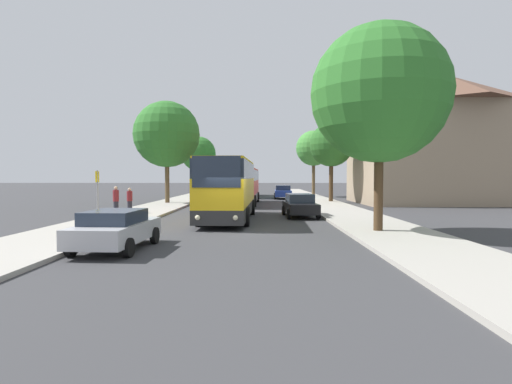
{
  "coord_description": "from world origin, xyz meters",
  "views": [
    {
      "loc": [
        1.2,
        -18.71,
        2.52
      ],
      "look_at": [
        0.9,
        12.59,
        1.34
      ],
      "focal_mm": 28.0,
      "sensor_mm": 36.0,
      "label": 1
    }
  ],
  "objects_px": {
    "tree_right_near": "(331,145)",
    "pedestrian_waiting_near": "(116,200)",
    "bus_middle": "(243,185)",
    "tree_right_far": "(314,148)",
    "parked_car_right_near": "(300,205)",
    "bus_rear": "(245,183)",
    "pedestrian_waiting_far": "(130,200)",
    "tree_left_far": "(198,154)",
    "tree_left_near": "(167,134)",
    "parked_car_left_curb": "(116,229)",
    "tree_right_mid": "(380,94)",
    "bus_stop_sign": "(97,190)",
    "bus_front": "(229,188)",
    "parked_car_right_far": "(283,192)"
  },
  "relations": [
    {
      "from": "parked_car_right_near",
      "to": "tree_right_near",
      "type": "height_order",
      "value": "tree_right_near"
    },
    {
      "from": "bus_front",
      "to": "pedestrian_waiting_near",
      "type": "distance_m",
      "value": 7.36
    },
    {
      "from": "tree_right_near",
      "to": "tree_right_far",
      "type": "height_order",
      "value": "tree_right_far"
    },
    {
      "from": "tree_left_far",
      "to": "parked_car_right_near",
      "type": "bearing_deg",
      "value": -68.23
    },
    {
      "from": "tree_right_mid",
      "to": "tree_right_far",
      "type": "bearing_deg",
      "value": 87.3
    },
    {
      "from": "bus_stop_sign",
      "to": "tree_right_mid",
      "type": "distance_m",
      "value": 15.13
    },
    {
      "from": "bus_middle",
      "to": "parked_car_right_near",
      "type": "bearing_deg",
      "value": -68.71
    },
    {
      "from": "pedestrian_waiting_near",
      "to": "pedestrian_waiting_far",
      "type": "distance_m",
      "value": 1.45
    },
    {
      "from": "tree_right_mid",
      "to": "parked_car_right_near",
      "type": "bearing_deg",
      "value": 110.27
    },
    {
      "from": "tree_right_near",
      "to": "tree_left_far",
      "type": "bearing_deg",
      "value": 141.12
    },
    {
      "from": "bus_front",
      "to": "tree_right_near",
      "type": "relative_size",
      "value": 1.39
    },
    {
      "from": "bus_stop_sign",
      "to": "parked_car_right_far",
      "type": "bearing_deg",
      "value": 65.01
    },
    {
      "from": "pedestrian_waiting_near",
      "to": "tree_left_near",
      "type": "relative_size",
      "value": 0.19
    },
    {
      "from": "bus_middle",
      "to": "bus_rear",
      "type": "relative_size",
      "value": 1.01
    },
    {
      "from": "parked_car_right_far",
      "to": "parked_car_left_curb",
      "type": "bearing_deg",
      "value": 78.75
    },
    {
      "from": "pedestrian_waiting_far",
      "to": "bus_front",
      "type": "bearing_deg",
      "value": -178.42
    },
    {
      "from": "bus_rear",
      "to": "tree_right_far",
      "type": "height_order",
      "value": "tree_right_far"
    },
    {
      "from": "parked_car_right_far",
      "to": "tree_left_near",
      "type": "height_order",
      "value": "tree_left_near"
    },
    {
      "from": "bus_middle",
      "to": "tree_left_near",
      "type": "bearing_deg",
      "value": -178.81
    },
    {
      "from": "bus_rear",
      "to": "pedestrian_waiting_far",
      "type": "xyz_separation_m",
      "value": [
        -6.74,
        -24.69,
        -0.79
      ]
    },
    {
      "from": "bus_stop_sign",
      "to": "pedestrian_waiting_near",
      "type": "bearing_deg",
      "value": 94.09
    },
    {
      "from": "tree_left_far",
      "to": "bus_stop_sign",
      "type": "bearing_deg",
      "value": -91.73
    },
    {
      "from": "bus_front",
      "to": "tree_left_near",
      "type": "relative_size",
      "value": 1.14
    },
    {
      "from": "bus_stop_sign",
      "to": "pedestrian_waiting_far",
      "type": "distance_m",
      "value": 4.88
    },
    {
      "from": "parked_car_left_curb",
      "to": "parked_car_right_near",
      "type": "relative_size",
      "value": 0.98
    },
    {
      "from": "bus_front",
      "to": "pedestrian_waiting_far",
      "type": "bearing_deg",
      "value": 159.28
    },
    {
      "from": "tree_left_near",
      "to": "tree_right_near",
      "type": "distance_m",
      "value": 15.76
    },
    {
      "from": "tree_right_near",
      "to": "pedestrian_waiting_near",
      "type": "bearing_deg",
      "value": -138.12
    },
    {
      "from": "parked_car_right_near",
      "to": "bus_front",
      "type": "bearing_deg",
      "value": 18.25
    },
    {
      "from": "bus_rear",
      "to": "parked_car_right_near",
      "type": "distance_m",
      "value": 26.18
    },
    {
      "from": "parked_car_right_near",
      "to": "tree_right_mid",
      "type": "distance_m",
      "value": 9.55
    },
    {
      "from": "bus_middle",
      "to": "tree_right_far",
      "type": "bearing_deg",
      "value": 60.82
    },
    {
      "from": "bus_rear",
      "to": "pedestrian_waiting_near",
      "type": "distance_m",
      "value": 27.05
    },
    {
      "from": "tree_right_near",
      "to": "tree_right_mid",
      "type": "relative_size",
      "value": 0.84
    },
    {
      "from": "parked_car_right_far",
      "to": "pedestrian_waiting_near",
      "type": "height_order",
      "value": "pedestrian_waiting_near"
    },
    {
      "from": "pedestrian_waiting_far",
      "to": "tree_left_far",
      "type": "height_order",
      "value": "tree_left_far"
    },
    {
      "from": "parked_car_left_curb",
      "to": "pedestrian_waiting_near",
      "type": "bearing_deg",
      "value": 112.79
    },
    {
      "from": "tree_left_far",
      "to": "bus_middle",
      "type": "bearing_deg",
      "value": -66.38
    },
    {
      "from": "parked_car_right_near",
      "to": "pedestrian_waiting_far",
      "type": "relative_size",
      "value": 2.65
    },
    {
      "from": "parked_car_right_near",
      "to": "bus_stop_sign",
      "type": "distance_m",
      "value": 11.93
    },
    {
      "from": "bus_front",
      "to": "tree_right_far",
      "type": "relative_size",
      "value": 1.29
    },
    {
      "from": "parked_car_right_near",
      "to": "bus_stop_sign",
      "type": "height_order",
      "value": "bus_stop_sign"
    },
    {
      "from": "parked_car_right_near",
      "to": "tree_left_near",
      "type": "distance_m",
      "value": 17.11
    },
    {
      "from": "parked_car_left_curb",
      "to": "parked_car_right_near",
      "type": "height_order",
      "value": "parked_car_right_near"
    },
    {
      "from": "bus_stop_sign",
      "to": "tree_right_far",
      "type": "bearing_deg",
      "value": 61.98
    },
    {
      "from": "bus_stop_sign",
      "to": "tree_right_mid",
      "type": "height_order",
      "value": "tree_right_mid"
    },
    {
      "from": "pedestrian_waiting_far",
      "to": "tree_left_near",
      "type": "xyz_separation_m",
      "value": [
        0.02,
        10.62,
        5.46
      ]
    },
    {
      "from": "parked_car_right_near",
      "to": "tree_left_near",
      "type": "relative_size",
      "value": 0.47
    },
    {
      "from": "bus_stop_sign",
      "to": "tree_right_far",
      "type": "height_order",
      "value": "tree_right_far"
    },
    {
      "from": "parked_car_left_curb",
      "to": "tree_right_mid",
      "type": "height_order",
      "value": "tree_right_mid"
    }
  ]
}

